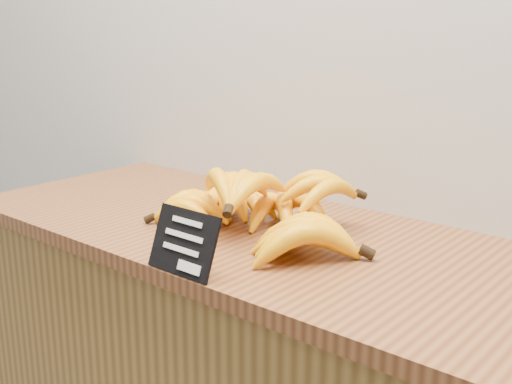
{
  "coord_description": "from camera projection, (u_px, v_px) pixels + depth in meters",
  "views": [
    {
      "loc": [
        0.8,
        1.83,
        1.32
      ],
      "look_at": [
        0.08,
        2.7,
        1.02
      ],
      "focal_mm": 45.0,
      "sensor_mm": 36.0,
      "label": 1
    }
  ],
  "objects": [
    {
      "name": "counter_top",
      "position": [
        273.0,
        239.0,
        1.23
      ],
      "size": [
        1.34,
        0.54,
        0.03
      ],
      "primitive_type": "cube",
      "color": "brown",
      "rests_on": "counter"
    },
    {
      "name": "chalkboard_sign",
      "position": [
        184.0,
        242.0,
        1.02
      ],
      "size": [
        0.13,
        0.04,
        0.1
      ],
      "primitive_type": "cube",
      "rotation": [
        -0.36,
        0.0,
        0.0
      ],
      "color": "black",
      "rests_on": "counter_top"
    },
    {
      "name": "banana_pile",
      "position": [
        266.0,
        209.0,
        1.21
      ],
      "size": [
        0.48,
        0.32,
        0.12
      ],
      "color": "#FFB40A",
      "rests_on": "counter_top"
    }
  ]
}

